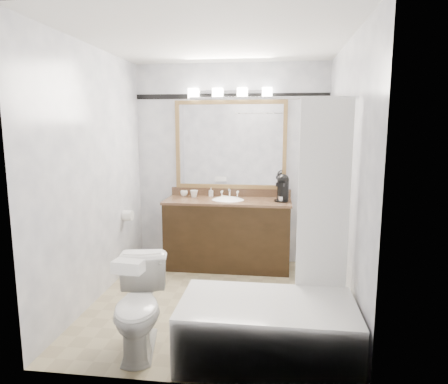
# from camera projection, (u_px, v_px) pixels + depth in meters

# --- Properties ---
(room) EXTENTS (2.42, 2.62, 2.52)m
(room) POSITION_uv_depth(u_px,v_px,m) (215.00, 178.00, 3.79)
(room) COLOR tan
(room) RESTS_ON ground
(vanity) EXTENTS (1.53, 0.58, 0.97)m
(vanity) POSITION_uv_depth(u_px,v_px,m) (228.00, 232.00, 4.92)
(vanity) COLOR black
(vanity) RESTS_ON ground
(mirror) EXTENTS (1.40, 0.04, 1.10)m
(mirror) POSITION_uv_depth(u_px,v_px,m) (230.00, 145.00, 5.00)
(mirror) COLOR #9D7947
(mirror) RESTS_ON room
(vanity_light_bar) EXTENTS (1.02, 0.14, 0.12)m
(vanity_light_bar) POSITION_uv_depth(u_px,v_px,m) (230.00, 93.00, 4.84)
(vanity_light_bar) COLOR silver
(vanity_light_bar) RESTS_ON room
(accent_stripe) EXTENTS (2.40, 0.01, 0.06)m
(accent_stripe) POSITION_uv_depth(u_px,v_px,m) (231.00, 96.00, 4.91)
(accent_stripe) COLOR black
(accent_stripe) RESTS_ON room
(bathtub) EXTENTS (1.30, 0.75, 1.96)m
(bathtub) POSITION_uv_depth(u_px,v_px,m) (270.00, 322.00, 3.00)
(bathtub) COLOR white
(bathtub) RESTS_ON ground
(tp_roll) EXTENTS (0.11, 0.12, 0.12)m
(tp_roll) POSITION_uv_depth(u_px,v_px,m) (128.00, 215.00, 4.67)
(tp_roll) COLOR white
(tp_roll) RESTS_ON room
(toilet) EXTENTS (0.53, 0.76, 0.71)m
(toilet) POSITION_uv_depth(u_px,v_px,m) (140.00, 307.00, 3.09)
(toilet) COLOR white
(toilet) RESTS_ON ground
(tissue_box) EXTENTS (0.23, 0.14, 0.09)m
(tissue_box) POSITION_uv_depth(u_px,v_px,m) (128.00, 267.00, 2.83)
(tissue_box) COLOR white
(tissue_box) RESTS_ON toilet
(coffee_maker) EXTENTS (0.17, 0.21, 0.32)m
(coffee_maker) POSITION_uv_depth(u_px,v_px,m) (283.00, 187.00, 4.75)
(coffee_maker) COLOR black
(coffee_maker) RESTS_ON vanity
(cup_left) EXTENTS (0.11, 0.11, 0.07)m
(cup_left) POSITION_uv_depth(u_px,v_px,m) (184.00, 193.00, 5.09)
(cup_left) COLOR white
(cup_left) RESTS_ON vanity
(cup_right) EXTENTS (0.12, 0.12, 0.09)m
(cup_right) POSITION_uv_depth(u_px,v_px,m) (194.00, 194.00, 5.01)
(cup_right) COLOR white
(cup_right) RESTS_ON vanity
(soap_bottle_a) EXTENTS (0.05, 0.05, 0.11)m
(soap_bottle_a) POSITION_uv_depth(u_px,v_px,m) (211.00, 192.00, 5.08)
(soap_bottle_a) COLOR white
(soap_bottle_a) RESTS_ON vanity
(soap_bar) EXTENTS (0.09, 0.07, 0.03)m
(soap_bar) POSITION_uv_depth(u_px,v_px,m) (225.00, 197.00, 4.97)
(soap_bar) COLOR beige
(soap_bar) RESTS_ON vanity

